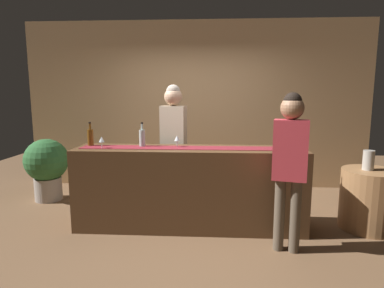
{
  "coord_description": "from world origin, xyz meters",
  "views": [
    {
      "loc": [
        0.26,
        -3.83,
        1.65
      ],
      "look_at": [
        0.03,
        0.0,
        1.05
      ],
      "focal_mm": 30.08,
      "sensor_mm": 36.0,
      "label": 1
    }
  ],
  "objects_px": {
    "customer_sipping": "(290,156)",
    "potted_plant_tall": "(47,165)",
    "bartender": "(174,133)",
    "wine_bottle_green": "(287,139)",
    "vase_on_side_table": "(368,160)",
    "wine_bottle_clear": "(142,138)",
    "wine_glass_near_customer": "(102,140)",
    "wine_bottle_amber": "(90,137)",
    "wine_glass_mid_counter": "(177,139)",
    "round_side_table": "(369,199)"
  },
  "relations": [
    {
      "from": "wine_bottle_green",
      "to": "wine_glass_near_customer",
      "type": "relative_size",
      "value": 2.1
    },
    {
      "from": "wine_bottle_amber",
      "to": "bartender",
      "type": "bearing_deg",
      "value": 26.39
    },
    {
      "from": "wine_bottle_clear",
      "to": "bartender",
      "type": "bearing_deg",
      "value": 56.5
    },
    {
      "from": "wine_bottle_amber",
      "to": "vase_on_side_table",
      "type": "relative_size",
      "value": 1.26
    },
    {
      "from": "potted_plant_tall",
      "to": "wine_bottle_amber",
      "type": "bearing_deg",
      "value": -38.4
    },
    {
      "from": "potted_plant_tall",
      "to": "wine_bottle_green",
      "type": "bearing_deg",
      "value": -14.17
    },
    {
      "from": "bartender",
      "to": "potted_plant_tall",
      "type": "relative_size",
      "value": 1.84
    },
    {
      "from": "customer_sipping",
      "to": "wine_glass_near_customer",
      "type": "bearing_deg",
      "value": -178.03
    },
    {
      "from": "bartender",
      "to": "customer_sipping",
      "type": "bearing_deg",
      "value": 149.4
    },
    {
      "from": "wine_bottle_clear",
      "to": "wine_bottle_green",
      "type": "height_order",
      "value": "same"
    },
    {
      "from": "wine_bottle_clear",
      "to": "wine_bottle_amber",
      "type": "distance_m",
      "value": 0.66
    },
    {
      "from": "wine_bottle_amber",
      "to": "round_side_table",
      "type": "xyz_separation_m",
      "value": [
        3.46,
        -0.01,
        -0.74
      ]
    },
    {
      "from": "wine_bottle_amber",
      "to": "round_side_table",
      "type": "distance_m",
      "value": 3.54
    },
    {
      "from": "wine_glass_mid_counter",
      "to": "customer_sipping",
      "type": "distance_m",
      "value": 1.38
    },
    {
      "from": "wine_bottle_clear",
      "to": "wine_glass_mid_counter",
      "type": "bearing_deg",
      "value": -1.48
    },
    {
      "from": "customer_sipping",
      "to": "potted_plant_tall",
      "type": "height_order",
      "value": "customer_sipping"
    },
    {
      "from": "bartender",
      "to": "wine_bottle_amber",
      "type": "bearing_deg",
      "value": 36.66
    },
    {
      "from": "wine_glass_near_customer",
      "to": "vase_on_side_table",
      "type": "xyz_separation_m",
      "value": [
        3.21,
        0.18,
        -0.25
      ]
    },
    {
      "from": "wine_bottle_clear",
      "to": "wine_bottle_green",
      "type": "bearing_deg",
      "value": -1.48
    },
    {
      "from": "wine_bottle_clear",
      "to": "wine_bottle_amber",
      "type": "xyz_separation_m",
      "value": [
        -0.66,
        0.01,
        0.0
      ]
    },
    {
      "from": "wine_bottle_amber",
      "to": "bartender",
      "type": "distance_m",
      "value": 1.11
    },
    {
      "from": "wine_glass_mid_counter",
      "to": "vase_on_side_table",
      "type": "height_order",
      "value": "wine_glass_mid_counter"
    },
    {
      "from": "wine_glass_near_customer",
      "to": "bartender",
      "type": "height_order",
      "value": "bartender"
    },
    {
      "from": "potted_plant_tall",
      "to": "customer_sipping",
      "type": "bearing_deg",
      "value": -23.71
    },
    {
      "from": "wine_glass_near_customer",
      "to": "wine_glass_mid_counter",
      "type": "relative_size",
      "value": 1.0
    },
    {
      "from": "wine_bottle_clear",
      "to": "bartender",
      "type": "height_order",
      "value": "bartender"
    },
    {
      "from": "bartender",
      "to": "vase_on_side_table",
      "type": "bearing_deg",
      "value": 178.68
    },
    {
      "from": "wine_bottle_amber",
      "to": "wine_bottle_clear",
      "type": "bearing_deg",
      "value": -0.89
    },
    {
      "from": "vase_on_side_table",
      "to": "wine_glass_mid_counter",
      "type": "bearing_deg",
      "value": -179.55
    },
    {
      "from": "wine_bottle_green",
      "to": "wine_glass_near_customer",
      "type": "distance_m",
      "value": 2.23
    },
    {
      "from": "round_side_table",
      "to": "vase_on_side_table",
      "type": "relative_size",
      "value": 3.08
    },
    {
      "from": "vase_on_side_table",
      "to": "potted_plant_tall",
      "type": "height_order",
      "value": "vase_on_side_table"
    },
    {
      "from": "round_side_table",
      "to": "vase_on_side_table",
      "type": "height_order",
      "value": "vase_on_side_table"
    },
    {
      "from": "wine_bottle_amber",
      "to": "bartender",
      "type": "xyz_separation_m",
      "value": [
        0.99,
        0.49,
        -0.0
      ]
    },
    {
      "from": "wine_bottle_green",
      "to": "wine_bottle_clear",
      "type": "bearing_deg",
      "value": 178.52
    },
    {
      "from": "wine_glass_near_customer",
      "to": "round_side_table",
      "type": "xyz_separation_m",
      "value": [
        3.26,
        0.18,
        -0.74
      ]
    },
    {
      "from": "wine_bottle_green",
      "to": "wine_glass_mid_counter",
      "type": "bearing_deg",
      "value": 178.53
    },
    {
      "from": "wine_glass_mid_counter",
      "to": "vase_on_side_table",
      "type": "distance_m",
      "value": 2.33
    },
    {
      "from": "wine_bottle_green",
      "to": "potted_plant_tall",
      "type": "height_order",
      "value": "wine_bottle_green"
    },
    {
      "from": "wine_bottle_green",
      "to": "vase_on_side_table",
      "type": "xyz_separation_m",
      "value": [
        0.99,
        0.05,
        -0.25
      ]
    },
    {
      "from": "wine_bottle_green",
      "to": "wine_glass_near_customer",
      "type": "height_order",
      "value": "wine_bottle_green"
    },
    {
      "from": "wine_glass_mid_counter",
      "to": "vase_on_side_table",
      "type": "xyz_separation_m",
      "value": [
        2.32,
        0.02,
        -0.25
      ]
    },
    {
      "from": "customer_sipping",
      "to": "vase_on_side_table",
      "type": "xyz_separation_m",
      "value": [
        1.09,
        0.65,
        -0.17
      ]
    },
    {
      "from": "wine_glass_mid_counter",
      "to": "vase_on_side_table",
      "type": "relative_size",
      "value": 0.6
    },
    {
      "from": "wine_bottle_amber",
      "to": "customer_sipping",
      "type": "height_order",
      "value": "customer_sipping"
    },
    {
      "from": "wine_bottle_clear",
      "to": "round_side_table",
      "type": "xyz_separation_m",
      "value": [
        2.8,
        0.0,
        -0.74
      ]
    },
    {
      "from": "wine_bottle_green",
      "to": "customer_sipping",
      "type": "distance_m",
      "value": 0.61
    },
    {
      "from": "potted_plant_tall",
      "to": "round_side_table",
      "type": "bearing_deg",
      "value": -10.41
    },
    {
      "from": "wine_bottle_green",
      "to": "potted_plant_tall",
      "type": "distance_m",
      "value": 3.61
    },
    {
      "from": "wine_bottle_clear",
      "to": "round_side_table",
      "type": "height_order",
      "value": "wine_bottle_clear"
    }
  ]
}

